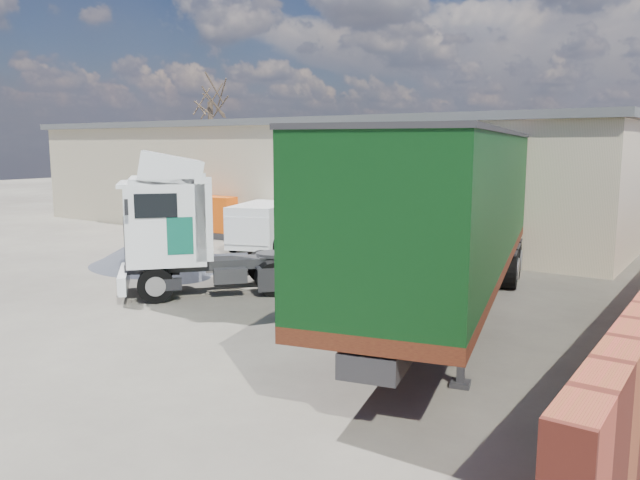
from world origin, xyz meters
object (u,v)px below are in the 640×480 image
Objects in this scene: box_trailer at (449,206)px; tractor_unit at (194,234)px; orange_skip at (213,218)px; panel_van at (264,225)px; bare_tree at (210,88)px.

tractor_unit is at bearing -179.94° from box_trailer.
tractor_unit is 11.20m from orange_skip.
panel_van is (-3.34, 7.09, -0.76)m from tractor_unit.
tractor_unit is at bearing -85.27° from panel_van.
tractor_unit is 1.23× the size of panel_van.
bare_tree is 19.46m from panel_van.
box_trailer is (24.37, -16.83, -5.18)m from bare_tree.
orange_skip reaches higher than panel_van.
orange_skip is (10.00, -10.20, -7.11)m from bare_tree.
bare_tree is 15.96m from orange_skip.
bare_tree reaches higher than orange_skip.
tractor_unit reaches higher than orange_skip.
tractor_unit is 0.43× the size of box_trailer.
tractor_unit is at bearing -55.74° from orange_skip.
orange_skip is at bearing 142.67° from panel_van.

